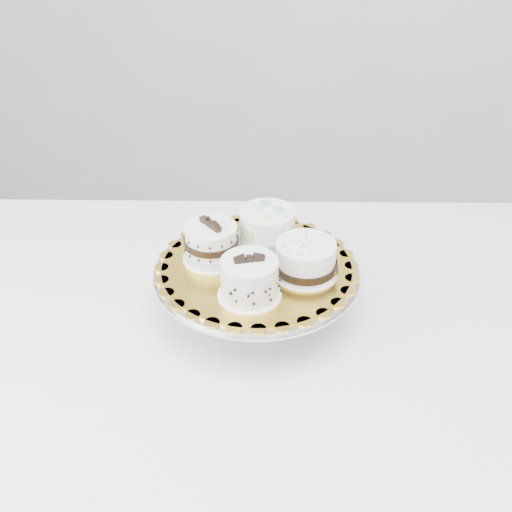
% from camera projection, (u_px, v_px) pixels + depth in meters
% --- Properties ---
extents(table, '(1.40, 1.07, 0.75)m').
position_uv_depth(table, '(250.00, 344.00, 1.22)').
color(table, white).
rests_on(table, floor).
extents(cake_stand, '(0.36, 0.36, 0.10)m').
position_uv_depth(cake_stand, '(257.00, 282.00, 1.15)').
color(cake_stand, gray).
rests_on(cake_stand, table).
extents(cake_board, '(0.38, 0.38, 0.00)m').
position_uv_depth(cake_board, '(257.00, 267.00, 1.13)').
color(cake_board, gold).
rests_on(cake_board, cake_stand).
extents(cake_swirl, '(0.12, 0.12, 0.08)m').
position_uv_depth(cake_swirl, '(249.00, 279.00, 1.04)').
color(cake_swirl, white).
rests_on(cake_swirl, cake_board).
extents(cake_banded, '(0.13, 0.13, 0.08)m').
position_uv_depth(cake_banded, '(211.00, 244.00, 1.13)').
color(cake_banded, white).
rests_on(cake_banded, cake_board).
extents(cake_dots, '(0.12, 0.12, 0.07)m').
position_uv_depth(cake_dots, '(267.00, 228.00, 1.16)').
color(cake_dots, white).
rests_on(cake_dots, cake_board).
extents(cake_ribbon, '(0.12, 0.12, 0.06)m').
position_uv_depth(cake_ribbon, '(306.00, 259.00, 1.09)').
color(cake_ribbon, white).
rests_on(cake_ribbon, cake_board).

